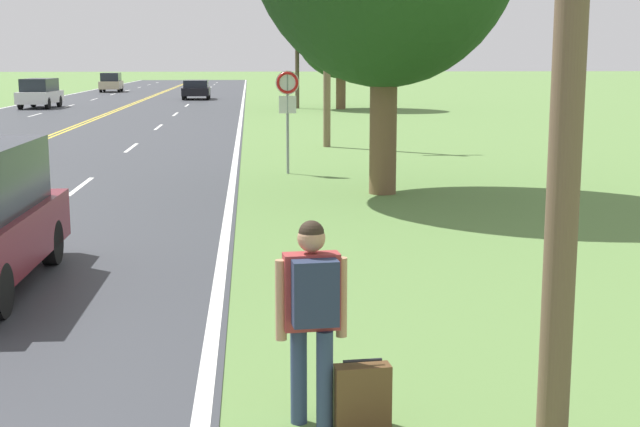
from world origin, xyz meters
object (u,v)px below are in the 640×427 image
Objects in this scene: suitcase at (362,397)px; car_white_suv_mid_far at (40,93)px; hitchhiker_person at (312,303)px; traffic_sign at (288,96)px; car_black_hatchback_receding at (196,89)px; car_champagne_hatchback_distant at (111,82)px; tree_right_cluster at (341,22)px.

car_white_suv_mid_far is (-13.28, 47.80, 0.65)m from suitcase.
traffic_sign reaches higher than hitchhiker_person.
car_black_hatchback_receding is (-4.67, 58.63, 0.49)m from suitcase.
suitcase is 74.75m from car_champagne_hatchback_distant.
tree_right_cluster is (4.37, 29.43, 3.04)m from traffic_sign.
car_black_hatchback_receding is (-9.14, 13.19, -4.26)m from tree_right_cluster.
tree_right_cluster is 2.16× the size of car_champagne_hatchback_distant.
hitchhiker_person is at bearing 77.76° from suitcase.
traffic_sign reaches higher than car_black_hatchback_receding.
traffic_sign is at bearing -7.45° from hitchhiker_person.
car_champagne_hatchback_distant is (-12.96, 73.61, 0.61)m from suitcase.
traffic_sign is at bearing -6.04° from suitcase.
car_white_suv_mid_far is (-12.88, 47.75, -0.11)m from hitchhiker_person.
car_black_hatchback_receding is (8.61, 10.84, -0.16)m from car_white_suv_mid_far.
hitchhiker_person is at bearing -91.79° from traffic_sign.
hitchhiker_person is 0.38× the size of car_white_suv_mid_far.
traffic_sign is 42.91m from car_black_hatchback_receding.
car_white_suv_mid_far is 1.08× the size of car_black_hatchback_receding.
traffic_sign is at bearing 5.74° from car_black_hatchback_receding.
hitchhiker_person is 74.64m from car_champagne_hatchback_distant.
traffic_sign is at bearing -98.44° from tree_right_cluster.
hitchhiker_person is 0.20× the size of tree_right_cluster.
car_white_suv_mid_far is at bearing -39.12° from car_black_hatchback_receding.
car_black_hatchback_receding is (-4.28, 58.59, -0.27)m from hitchhiker_person.
hitchhiker_person is 49.46m from car_white_suv_mid_far.
traffic_sign is at bearing -169.05° from car_champagne_hatchback_distant.
suitcase is at bearing 3.90° from car_black_hatchback_receding.
car_black_hatchback_receding is at bearing 96.39° from traffic_sign.
tree_right_cluster is at bearing -11.79° from hitchhiker_person.
traffic_sign is (0.10, 16.01, 1.71)m from suitcase.
car_white_suv_mid_far reaches higher than hitchhiker_person.
car_champagne_hatchback_distant is at bearing 4.03° from hitchhiker_person.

